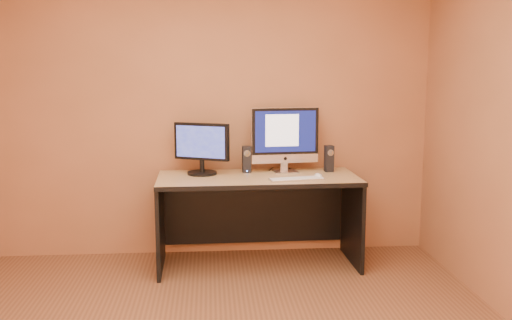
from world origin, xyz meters
name	(u,v)px	position (x,y,z in m)	size (l,w,h in m)	color
walls	(211,141)	(0.00, 0.00, 1.30)	(4.00, 4.00, 2.60)	#A26541
desk	(258,221)	(0.40, 1.59, 0.39)	(1.70, 0.74, 0.79)	tan
imac	(286,139)	(0.66, 1.77, 1.08)	(0.61, 0.22, 0.58)	#B6B6BB
second_monitor	(202,149)	(-0.08, 1.73, 1.01)	(0.51, 0.26, 0.45)	black
speaker_left	(247,159)	(0.31, 1.78, 0.90)	(0.07, 0.08, 0.23)	black
speaker_right	(329,159)	(1.05, 1.77, 0.90)	(0.07, 0.08, 0.23)	black
keyboard	(297,179)	(0.70, 1.41, 0.80)	(0.46, 0.12, 0.02)	silver
mouse	(318,175)	(0.90, 1.50, 0.81)	(0.06, 0.11, 0.04)	silver
cable_a	(290,169)	(0.72, 1.90, 0.79)	(0.01, 0.01, 0.23)	black
cable_b	(271,168)	(0.55, 1.94, 0.79)	(0.01, 0.01, 0.19)	black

